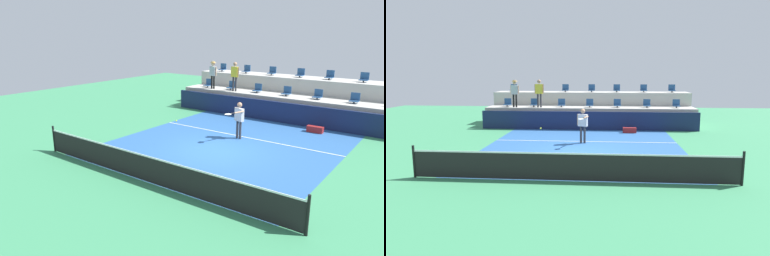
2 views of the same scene
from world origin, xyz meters
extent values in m
plane|color=#388456|center=(0.00, 0.00, 0.00)|extent=(40.00, 40.00, 0.00)
cube|color=#285693|center=(0.00, 1.00, 0.00)|extent=(9.00, 10.00, 0.01)
cube|color=white|center=(0.00, 2.40, 0.01)|extent=(9.00, 0.06, 0.00)
cylinder|color=black|center=(-5.20, -4.00, 0.54)|extent=(0.08, 0.08, 1.07)
cylinder|color=black|center=(5.20, -4.00, 0.54)|extent=(0.08, 0.08, 1.07)
cube|color=black|center=(0.00, -4.00, 0.46)|extent=(10.40, 0.01, 0.87)
cube|color=white|center=(0.00, -4.00, 0.89)|extent=(10.40, 0.02, 0.05)
cube|color=#141E42|center=(0.00, 6.00, 0.55)|extent=(13.00, 0.16, 1.10)
cube|color=#ADAAA3|center=(0.00, 7.30, 0.62)|extent=(13.00, 1.80, 1.25)
cube|color=#ADAAA3|center=(0.00, 9.10, 1.05)|extent=(13.00, 1.80, 2.10)
cylinder|color=#2D2D33|center=(-5.29, 7.15, 1.30)|extent=(0.08, 0.08, 0.10)
cube|color=navy|center=(-5.29, 7.15, 1.37)|extent=(0.44, 0.40, 0.04)
cube|color=navy|center=(-5.29, 7.33, 1.58)|extent=(0.44, 0.04, 0.38)
cylinder|color=#2D2D33|center=(-3.56, 7.15, 1.30)|extent=(0.08, 0.08, 0.10)
cube|color=navy|center=(-3.56, 7.15, 1.37)|extent=(0.44, 0.40, 0.04)
cube|color=navy|center=(-3.56, 7.33, 1.58)|extent=(0.44, 0.04, 0.38)
cylinder|color=#2D2D33|center=(-1.79, 7.15, 1.30)|extent=(0.08, 0.08, 0.10)
cube|color=navy|center=(-1.79, 7.15, 1.37)|extent=(0.44, 0.40, 0.04)
cube|color=navy|center=(-1.79, 7.33, 1.58)|extent=(0.44, 0.04, 0.38)
cylinder|color=#2D2D33|center=(0.00, 7.15, 1.30)|extent=(0.08, 0.08, 0.10)
cube|color=navy|center=(0.00, 7.15, 1.37)|extent=(0.44, 0.40, 0.04)
cube|color=navy|center=(0.00, 7.33, 1.58)|extent=(0.44, 0.04, 0.38)
cylinder|color=#2D2D33|center=(1.73, 7.15, 1.30)|extent=(0.08, 0.08, 0.10)
cube|color=navy|center=(1.73, 7.15, 1.37)|extent=(0.44, 0.40, 0.04)
cube|color=navy|center=(1.73, 7.33, 1.58)|extent=(0.44, 0.04, 0.38)
cylinder|color=#2D2D33|center=(3.56, 7.15, 1.30)|extent=(0.08, 0.08, 0.10)
cube|color=navy|center=(3.56, 7.15, 1.37)|extent=(0.44, 0.40, 0.04)
cube|color=navy|center=(3.56, 7.33, 1.58)|extent=(0.44, 0.04, 0.38)
cylinder|color=#2D2D33|center=(5.36, 7.15, 1.30)|extent=(0.08, 0.08, 0.10)
cube|color=navy|center=(5.36, 7.15, 1.37)|extent=(0.44, 0.40, 0.04)
cube|color=navy|center=(5.36, 7.33, 1.58)|extent=(0.44, 0.04, 0.38)
cylinder|color=#2D2D33|center=(-5.35, 8.95, 2.15)|extent=(0.08, 0.08, 0.10)
cube|color=navy|center=(-5.35, 8.95, 2.22)|extent=(0.44, 0.40, 0.04)
cube|color=navy|center=(-5.35, 9.13, 2.43)|extent=(0.44, 0.04, 0.38)
cylinder|color=#2D2D33|center=(-3.53, 8.95, 2.15)|extent=(0.08, 0.08, 0.10)
cube|color=navy|center=(-3.53, 8.95, 2.22)|extent=(0.44, 0.40, 0.04)
cube|color=navy|center=(-3.53, 9.13, 2.43)|extent=(0.44, 0.04, 0.38)
cylinder|color=#2D2D33|center=(-1.75, 8.95, 2.15)|extent=(0.08, 0.08, 0.10)
cube|color=navy|center=(-1.75, 8.95, 2.22)|extent=(0.44, 0.40, 0.04)
cube|color=navy|center=(-1.75, 9.13, 2.43)|extent=(0.44, 0.04, 0.38)
cylinder|color=#2D2D33|center=(0.04, 8.95, 2.15)|extent=(0.08, 0.08, 0.10)
cube|color=navy|center=(0.04, 8.95, 2.22)|extent=(0.44, 0.40, 0.04)
cube|color=navy|center=(0.04, 9.13, 2.43)|extent=(0.44, 0.04, 0.38)
cylinder|color=#2D2D33|center=(1.73, 8.95, 2.15)|extent=(0.08, 0.08, 0.10)
cube|color=navy|center=(1.73, 8.95, 2.22)|extent=(0.44, 0.40, 0.04)
cube|color=navy|center=(1.73, 9.13, 2.43)|extent=(0.44, 0.04, 0.38)
cylinder|color=#2D2D33|center=(3.53, 8.95, 2.15)|extent=(0.08, 0.08, 0.10)
cube|color=navy|center=(3.53, 8.95, 2.22)|extent=(0.44, 0.40, 0.04)
cube|color=navy|center=(3.53, 9.13, 2.43)|extent=(0.44, 0.04, 0.38)
cylinder|color=#2D2D33|center=(5.38, 8.95, 2.15)|extent=(0.08, 0.08, 0.10)
cube|color=navy|center=(5.38, 8.95, 2.22)|extent=(0.44, 0.40, 0.04)
cube|color=navy|center=(5.38, 9.13, 2.43)|extent=(0.44, 0.04, 0.38)
cylinder|color=#2D2D33|center=(-0.17, 2.07, 0.41)|extent=(0.14, 0.14, 0.83)
cylinder|color=#2D2D33|center=(0.01, 2.01, 0.41)|extent=(0.14, 0.14, 0.83)
cube|color=#B2B2B7|center=(-0.08, 2.04, 1.12)|extent=(0.48, 0.31, 0.59)
sphere|color=#A87A5B|center=(-0.08, 2.04, 1.57)|extent=(0.28, 0.28, 0.22)
cylinder|color=#A87A5B|center=(-0.33, 2.12, 1.14)|extent=(0.09, 0.09, 0.55)
cylinder|color=#A87A5B|center=(0.09, 1.72, 1.31)|extent=(0.23, 0.52, 0.07)
cylinder|color=black|center=(-0.02, 1.37, 1.31)|extent=(0.11, 0.26, 0.04)
ellipsoid|color=silver|center=(-0.11, 1.10, 1.31)|extent=(0.34, 0.38, 0.03)
cylinder|color=black|center=(-4.78, 6.86, 1.65)|extent=(0.13, 0.13, 0.80)
cylinder|color=black|center=(-4.60, 6.84, 1.65)|extent=(0.13, 0.13, 0.80)
cube|color=#B2B2B7|center=(-4.69, 6.85, 2.34)|extent=(0.46, 0.25, 0.57)
sphere|color=tan|center=(-4.69, 6.85, 2.77)|extent=(0.25, 0.25, 0.22)
cylinder|color=tan|center=(-4.94, 6.89, 2.35)|extent=(0.08, 0.08, 0.54)
cylinder|color=tan|center=(-4.44, 6.81, 2.35)|extent=(0.08, 0.08, 0.54)
cylinder|color=tan|center=(-4.69, 6.85, 2.85)|extent=(0.45, 0.45, 0.01)
cylinder|color=tan|center=(-4.69, 6.85, 2.89)|extent=(0.26, 0.26, 0.09)
cylinder|color=#2D2D33|center=(-3.23, 6.86, 1.67)|extent=(0.12, 0.12, 0.85)
cylinder|color=#2D2D33|center=(-3.04, 6.84, 1.67)|extent=(0.12, 0.12, 0.85)
cube|color=yellow|center=(-3.13, 6.85, 2.40)|extent=(0.48, 0.24, 0.60)
sphere|color=#A87A5B|center=(-3.13, 6.85, 2.86)|extent=(0.26, 0.26, 0.23)
cylinder|color=#A87A5B|center=(-3.40, 6.89, 2.42)|extent=(0.08, 0.08, 0.57)
cylinder|color=#A87A5B|center=(-2.87, 6.81, 2.42)|extent=(0.08, 0.08, 0.57)
sphere|color=#CCE033|center=(-1.67, -0.48, 1.11)|extent=(0.07, 0.07, 0.07)
cube|color=maroon|center=(2.39, 5.14, 0.15)|extent=(0.76, 0.28, 0.30)
camera|label=1|loc=(7.54, -11.74, 4.77)|focal=33.41mm
camera|label=2|loc=(1.05, -14.53, 3.41)|focal=32.43mm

